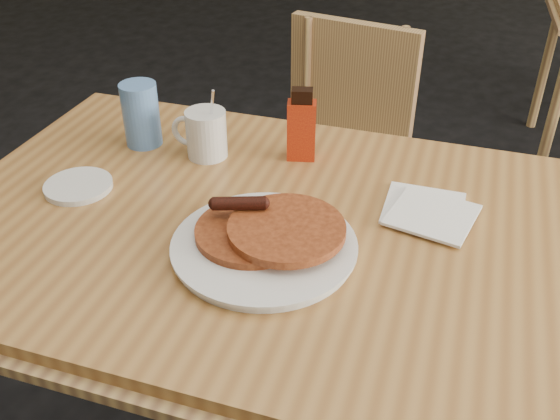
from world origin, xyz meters
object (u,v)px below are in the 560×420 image
(pancake_plate, at_px, (266,240))
(blue_tumbler, at_px, (141,114))
(chair_main_far, at_px, (342,147))
(syrup_bottle, at_px, (301,127))
(coffee_mug, at_px, (205,133))
(main_table, at_px, (267,237))

(pancake_plate, distance_m, blue_tumbler, 0.49)
(chair_main_far, bearing_deg, syrup_bottle, -78.40)
(pancake_plate, xyz_separation_m, blue_tumbler, (-0.39, 0.29, 0.05))
(pancake_plate, distance_m, coffee_mug, 0.37)
(chair_main_far, relative_size, syrup_bottle, 5.45)
(main_table, xyz_separation_m, pancake_plate, (0.03, -0.09, 0.06))
(chair_main_far, bearing_deg, blue_tumbler, -112.11)
(coffee_mug, bearing_deg, blue_tumbler, 161.00)
(chair_main_far, xyz_separation_m, syrup_bottle, (0.01, -0.50, 0.31))
(pancake_plate, relative_size, blue_tumbler, 2.27)
(coffee_mug, height_order, syrup_bottle, coffee_mug)
(coffee_mug, relative_size, blue_tumbler, 1.15)
(main_table, bearing_deg, coffee_mug, 136.31)
(pancake_plate, relative_size, coffee_mug, 1.97)
(syrup_bottle, bearing_deg, coffee_mug, -179.48)
(blue_tumbler, bearing_deg, chair_main_far, 57.13)
(pancake_plate, bearing_deg, main_table, 107.14)
(pancake_plate, relative_size, syrup_bottle, 2.03)
(chair_main_far, bearing_deg, pancake_plate, -76.63)
(pancake_plate, bearing_deg, chair_main_far, 92.61)
(blue_tumbler, bearing_deg, syrup_bottle, 6.68)
(main_table, xyz_separation_m, blue_tumbler, (-0.36, 0.21, 0.11))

